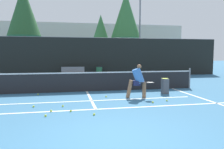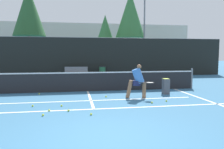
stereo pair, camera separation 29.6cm
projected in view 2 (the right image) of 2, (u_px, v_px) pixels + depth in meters
name	position (u px, v px, depth m)	size (l,w,h in m)	color
ground_plane	(104.00, 140.00, 4.61)	(100.00, 100.00, 0.00)	teal
court_baseline_near	(94.00, 109.00, 7.22)	(11.00, 0.10, 0.01)	white
court_service_line	(91.00, 101.00, 8.54)	(8.25, 0.10, 0.01)	white
court_center_mark	(90.00, 98.00, 8.96)	(0.10, 3.54, 0.01)	white
court_sideline_right	(192.00, 95.00, 9.70)	(0.10, 4.54, 0.01)	white
net	(88.00, 81.00, 10.65)	(11.09, 0.09, 1.07)	slate
fence_back	(83.00, 57.00, 17.39)	(24.00, 0.06, 3.15)	black
player_practicing	(138.00, 80.00, 9.03)	(1.12, 0.70, 1.40)	#8C6042
tennis_ball_scattered_0	(166.00, 101.00, 8.35)	(0.07, 0.07, 0.07)	#D1E033
tennis_ball_scattered_1	(33.00, 106.00, 7.54)	(0.07, 0.07, 0.07)	#D1E033
tennis_ball_scattered_2	(49.00, 110.00, 6.94)	(0.07, 0.07, 0.07)	#D1E033
tennis_ball_scattered_3	(62.00, 106.00, 7.57)	(0.07, 0.07, 0.07)	#D1E033
tennis_ball_scattered_4	(152.00, 102.00, 8.06)	(0.07, 0.07, 0.07)	#D1E033
tennis_ball_scattered_5	(69.00, 110.00, 6.93)	(0.07, 0.07, 0.07)	#D1E033
tennis_ball_scattered_7	(106.00, 97.00, 9.20)	(0.07, 0.07, 0.07)	#D1E033
tennis_ball_scattered_8	(43.00, 115.00, 6.41)	(0.07, 0.07, 0.07)	#D1E033
tennis_ball_scattered_9	(39.00, 94.00, 9.83)	(0.07, 0.07, 0.07)	#D1E033
tennis_ball_scattered_10	(91.00, 114.00, 6.50)	(0.07, 0.07, 0.07)	#D1E033
ball_hopper	(166.00, 86.00, 9.93)	(0.28, 0.28, 0.71)	#4C4C51
courtside_bench	(76.00, 72.00, 16.55)	(1.75, 0.48, 0.86)	slate
trash_bin	(102.00, 72.00, 17.11)	(0.51, 0.51, 0.87)	#28603D
parked_car	(119.00, 66.00, 21.74)	(1.62, 3.98, 1.52)	maroon
floodlight_mast	(144.00, 22.00, 23.38)	(1.10, 0.24, 8.28)	slate
tree_west	(29.00, 11.00, 22.19)	(3.29, 3.29, 8.78)	brown
tree_mid	(130.00, 15.00, 24.39)	(3.30, 3.30, 8.80)	brown
tree_east	(105.00, 31.00, 24.30)	(2.32, 2.32, 6.18)	brown
building_far	(79.00, 45.00, 34.81)	(36.00, 2.40, 6.59)	beige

